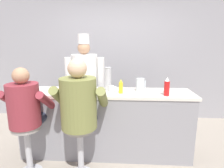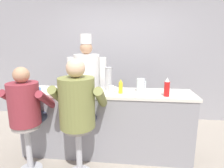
# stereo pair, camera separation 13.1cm
# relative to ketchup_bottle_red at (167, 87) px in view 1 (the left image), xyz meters

# --- Properties ---
(ground_plane) EXTENTS (20.00, 20.00, 0.00)m
(ground_plane) POSITION_rel_ketchup_bottle_red_xyz_m (-0.83, -0.13, -1.10)
(ground_plane) COLOR #9E9384
(wall_back) EXTENTS (10.00, 0.06, 2.70)m
(wall_back) POSITION_rel_ketchup_bottle_red_xyz_m (-0.83, 1.69, 0.25)
(wall_back) COLOR #99999E
(wall_back) RESTS_ON ground_plane
(diner_counter) EXTENTS (2.51, 0.57, 0.98)m
(diner_counter) POSITION_rel_ketchup_bottle_red_xyz_m (-0.83, 0.16, -0.61)
(diner_counter) COLOR gray
(diner_counter) RESTS_ON ground_plane
(ketchup_bottle_red) EXTENTS (0.07, 0.07, 0.25)m
(ketchup_bottle_red) POSITION_rel_ketchup_bottle_red_xyz_m (0.00, 0.00, 0.00)
(ketchup_bottle_red) COLOR red
(ketchup_bottle_red) RESTS_ON diner_counter
(mustard_bottle_yellow) EXTENTS (0.06, 0.06, 0.20)m
(mustard_bottle_yellow) POSITION_rel_ketchup_bottle_red_xyz_m (-0.61, 0.08, -0.02)
(mustard_bottle_yellow) COLOR yellow
(mustard_bottle_yellow) RESTS_ON diner_counter
(hot_sauce_bottle_orange) EXTENTS (0.03, 0.03, 0.14)m
(hot_sauce_bottle_orange) POSITION_rel_ketchup_bottle_red_xyz_m (0.03, 0.12, -0.05)
(hot_sauce_bottle_orange) COLOR orange
(hot_sauce_bottle_orange) RESTS_ON diner_counter
(water_pitcher_clear) EXTENTS (0.14, 0.12, 0.19)m
(water_pitcher_clear) POSITION_rel_ketchup_bottle_red_xyz_m (-0.33, 0.22, -0.02)
(water_pitcher_clear) COLOR silver
(water_pitcher_clear) RESTS_ON diner_counter
(breakfast_plate) EXTENTS (0.24, 0.24, 0.05)m
(breakfast_plate) POSITION_rel_ketchup_bottle_red_xyz_m (-1.48, 0.14, -0.10)
(breakfast_plate) COLOR white
(breakfast_plate) RESTS_ON diner_counter
(cereal_bowl) EXTENTS (0.15, 0.15, 0.05)m
(cereal_bowl) POSITION_rel_ketchup_bottle_red_xyz_m (-1.86, 0.06, -0.09)
(cereal_bowl) COLOR #4C7FB7
(cereal_bowl) RESTS_ON diner_counter
(coffee_mug_white) EXTENTS (0.13, 0.08, 0.09)m
(coffee_mug_white) POSITION_rel_ketchup_bottle_red_xyz_m (-0.74, 0.14, -0.07)
(coffee_mug_white) COLOR white
(coffee_mug_white) RESTS_ON diner_counter
(coffee_mug_tan) EXTENTS (0.13, 0.09, 0.08)m
(coffee_mug_tan) POSITION_rel_ketchup_bottle_red_xyz_m (-1.05, 0.04, -0.08)
(coffee_mug_tan) COLOR beige
(coffee_mug_tan) RESTS_ON diner_counter
(cup_stack_steel) EXTENTS (0.10, 0.10, 0.34)m
(cup_stack_steel) POSITION_rel_ketchup_bottle_red_xyz_m (-0.81, 0.25, 0.06)
(cup_stack_steel) COLOR #B7BABF
(cup_stack_steel) RESTS_ON diner_counter
(diner_seated_maroon) EXTENTS (0.57, 0.56, 1.39)m
(diner_seated_maroon) POSITION_rel_ketchup_bottle_red_xyz_m (-1.78, -0.34, -0.22)
(diner_seated_maroon) COLOR #B2B5BA
(diner_seated_maroon) RESTS_ON ground_plane
(diner_seated_olive) EXTENTS (0.65, 0.65, 1.50)m
(diner_seated_olive) POSITION_rel_ketchup_bottle_red_xyz_m (-1.11, -0.34, -0.17)
(diner_seated_olive) COLOR #B2B5BA
(diner_seated_olive) RESTS_ON ground_plane
(cook_in_whites_near) EXTENTS (0.71, 0.46, 1.82)m
(cook_in_whites_near) POSITION_rel_ketchup_bottle_red_xyz_m (-1.27, 0.81, -0.09)
(cook_in_whites_near) COLOR #232328
(cook_in_whites_near) RESTS_ON ground_plane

